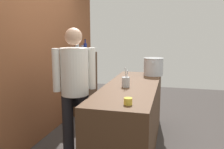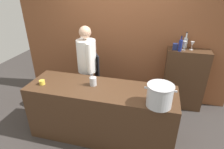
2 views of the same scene
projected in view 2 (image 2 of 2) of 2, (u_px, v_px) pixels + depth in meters
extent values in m
plane|color=#383330|center=(102.00, 133.00, 3.15)|extent=(8.00, 8.00, 0.00)
cube|color=brown|center=(121.00, 27.00, 3.70)|extent=(4.40, 0.10, 3.00)
cube|color=#472D1C|center=(101.00, 112.00, 2.95)|extent=(2.24, 0.70, 0.90)
cube|color=#472D1C|center=(184.00, 79.00, 3.62)|extent=(0.76, 0.32, 1.21)
cylinder|color=black|center=(90.00, 93.00, 3.53)|extent=(0.14, 0.14, 0.84)
cylinder|color=black|center=(88.00, 88.00, 3.70)|extent=(0.14, 0.14, 0.84)
cylinder|color=white|center=(87.00, 56.00, 3.30)|extent=(0.34, 0.34, 0.58)
cube|color=black|center=(97.00, 67.00, 3.45)|extent=(0.18, 0.26, 0.52)
cylinder|color=white|center=(89.00, 59.00, 3.10)|extent=(0.09, 0.09, 0.52)
cylinder|color=white|center=(84.00, 51.00, 3.47)|extent=(0.09, 0.09, 0.52)
sphere|color=tan|center=(85.00, 32.00, 3.11)|extent=(0.21, 0.21, 0.21)
cylinder|color=#B7BABF|center=(160.00, 96.00, 2.30)|extent=(0.32, 0.32, 0.28)
cylinder|color=#B7BABF|center=(161.00, 86.00, 2.24)|extent=(0.33, 0.33, 0.01)
cube|color=#B7BABF|center=(146.00, 88.00, 2.30)|extent=(0.04, 0.02, 0.02)
cube|color=#B7BABF|center=(176.00, 91.00, 2.22)|extent=(0.04, 0.02, 0.02)
cylinder|color=#B7BABF|center=(93.00, 81.00, 2.79)|extent=(0.10, 0.10, 0.13)
cylinder|color=#B7BABF|center=(93.00, 78.00, 2.76)|extent=(0.03, 0.03, 0.21)
cylinder|color=#B7BABF|center=(91.00, 77.00, 2.76)|extent=(0.02, 0.03, 0.24)
cylinder|color=yellow|center=(42.00, 82.00, 2.83)|extent=(0.09, 0.09, 0.07)
cylinder|color=navy|center=(180.00, 46.00, 3.25)|extent=(0.06, 0.06, 0.20)
cylinder|color=navy|center=(182.00, 38.00, 3.19)|extent=(0.02, 0.02, 0.07)
cylinder|color=black|center=(182.00, 36.00, 3.18)|extent=(0.03, 0.03, 0.01)
cylinder|color=silver|center=(185.00, 43.00, 3.41)|extent=(0.07, 0.07, 0.19)
cylinder|color=silver|center=(187.00, 35.00, 3.35)|extent=(0.03, 0.03, 0.09)
cylinder|color=black|center=(187.00, 32.00, 3.32)|extent=(0.03, 0.03, 0.01)
cylinder|color=silver|center=(184.00, 50.00, 3.36)|extent=(0.06, 0.06, 0.01)
cylinder|color=silver|center=(184.00, 48.00, 3.34)|extent=(0.01, 0.01, 0.07)
cone|color=silver|center=(185.00, 44.00, 3.31)|extent=(0.07, 0.07, 0.09)
cylinder|color=silver|center=(191.00, 50.00, 3.36)|extent=(0.06, 0.06, 0.01)
cylinder|color=silver|center=(192.00, 48.00, 3.34)|extent=(0.01, 0.01, 0.07)
cone|color=silver|center=(192.00, 44.00, 3.31)|extent=(0.07, 0.07, 0.08)
cube|color=navy|center=(175.00, 47.00, 3.34)|extent=(0.08, 0.08, 0.11)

